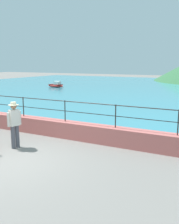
{
  "coord_description": "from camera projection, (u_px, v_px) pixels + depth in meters",
  "views": [
    {
      "loc": [
        5.9,
        -5.78,
        3.17
      ],
      "look_at": [
        0.91,
        3.7,
        1.1
      ],
      "focal_mm": 41.26,
      "sensor_mm": 36.0,
      "label": 1
    }
  ],
  "objects": [
    {
      "name": "lake_water",
      "position": [
        169.0,
        89.0,
        30.77
      ],
      "size": [
        64.0,
        44.32,
        0.06
      ],
      "primitive_type": "cube",
      "color": "teal",
      "rests_on": "ground"
    },
    {
      "name": "promenade_wall",
      "position": [
        65.0,
        129.0,
        11.03
      ],
      "size": [
        20.0,
        0.56,
        0.7
      ],
      "primitive_type": "cube",
      "color": "#BC605B",
      "rests_on": "ground"
    },
    {
      "name": "person_walking",
      "position": [
        14.0,
        122.0,
        9.54
      ],
      "size": [
        0.38,
        0.55,
        1.75
      ],
      "color": "#4C4C56",
      "rests_on": "ground"
    },
    {
      "name": "railing",
      "position": [
        65.0,
        107.0,
        10.85
      ],
      "size": [
        18.44,
        0.04,
        0.9
      ],
      "color": "#282623",
      "rests_on": "promenade_wall"
    },
    {
      "name": "ground_plane",
      "position": [
        11.0,
        162.0,
        8.32
      ],
      "size": [
        120.0,
        120.0,
        0.0
      ],
      "primitive_type": "plane",
      "color": "slate"
    },
    {
      "name": "boat_2",
      "position": [
        56.0,
        85.0,
        32.85
      ],
      "size": [
        2.35,
        1.04,
        0.76
      ],
      "color": "red",
      "rests_on": "lake_water"
    }
  ]
}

